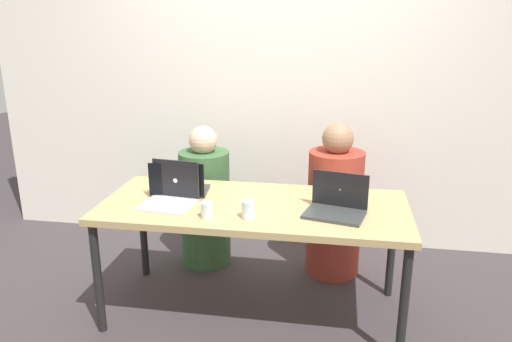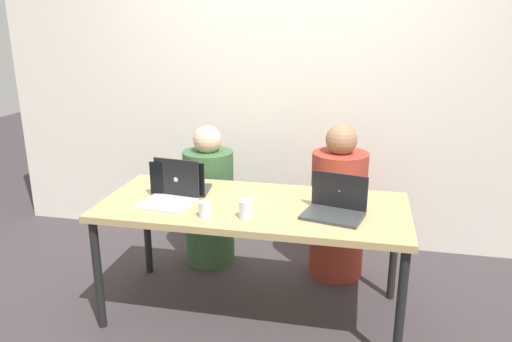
% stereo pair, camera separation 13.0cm
% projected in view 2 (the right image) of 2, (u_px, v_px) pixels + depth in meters
% --- Properties ---
extents(ground_plane, '(12.00, 12.00, 0.00)m').
position_uv_depth(ground_plane, '(253.00, 311.00, 3.17)').
color(ground_plane, '#393336').
extents(back_wall, '(4.71, 0.10, 2.40)m').
position_uv_depth(back_wall, '(285.00, 95.00, 3.91)').
color(back_wall, silver).
rests_on(back_wall, ground).
extents(desk, '(1.81, 0.79, 0.73)m').
position_uv_depth(desk, '(253.00, 213.00, 2.97)').
color(desk, tan).
rests_on(desk, ground).
extents(person_on_left, '(0.43, 0.43, 1.05)m').
position_uv_depth(person_on_left, '(209.00, 203.00, 3.70)').
color(person_on_left, '#385E37').
rests_on(person_on_left, ground).
extents(person_on_right, '(0.43, 0.43, 1.10)m').
position_uv_depth(person_on_right, '(338.00, 210.00, 3.51)').
color(person_on_right, '#993427').
rests_on(person_on_right, ground).
extents(laptop_front_right, '(0.37, 0.30, 0.22)m').
position_uv_depth(laptop_front_right, '(335.00, 207.00, 2.77)').
color(laptop_front_right, '#343738').
rests_on(laptop_front_right, desk).
extents(laptop_front_left, '(0.33, 0.30, 0.25)m').
position_uv_depth(laptop_front_left, '(171.00, 194.00, 2.96)').
color(laptop_front_left, silver).
rests_on(laptop_front_left, desk).
extents(laptop_back_left, '(0.36, 0.27, 0.22)m').
position_uv_depth(laptop_back_left, '(181.00, 186.00, 3.12)').
color(laptop_back_left, '#393437').
rests_on(laptop_back_left, desk).
extents(water_glass_center, '(0.07, 0.07, 0.10)m').
position_uv_depth(water_glass_center, '(246.00, 211.00, 2.73)').
color(water_glass_center, silver).
rests_on(water_glass_center, desk).
extents(water_glass_left, '(0.07, 0.07, 0.09)m').
position_uv_depth(water_glass_left, '(205.00, 210.00, 2.75)').
color(water_glass_left, silver).
rests_on(water_glass_left, desk).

